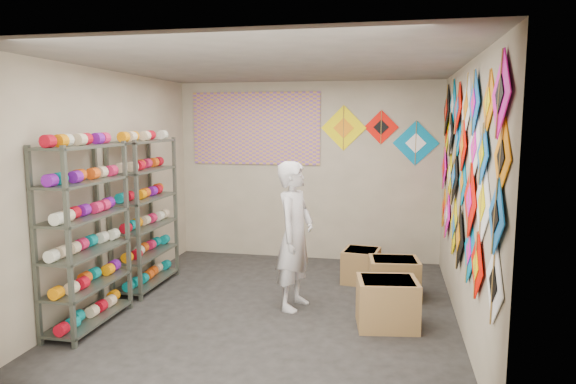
% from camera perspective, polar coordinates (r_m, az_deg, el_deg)
% --- Properties ---
extents(ground, '(4.50, 4.50, 0.00)m').
position_cam_1_polar(ground, '(5.98, -1.55, -12.80)').
color(ground, black).
extents(room_walls, '(4.50, 4.50, 4.50)m').
position_cam_1_polar(room_walls, '(5.61, -1.61, 3.10)').
color(room_walls, tan).
rests_on(room_walls, ground).
extents(shelf_rack_front, '(0.40, 1.10, 1.90)m').
position_cam_1_polar(shelf_rack_front, '(5.64, -21.62, -4.58)').
color(shelf_rack_front, '#4C5147').
rests_on(shelf_rack_front, ground).
extents(shelf_rack_back, '(0.40, 1.10, 1.90)m').
position_cam_1_polar(shelf_rack_back, '(6.74, -15.61, -2.34)').
color(shelf_rack_back, '#4C5147').
rests_on(shelf_rack_back, ground).
extents(string_spools, '(0.12, 2.36, 0.12)m').
position_cam_1_polar(string_spools, '(6.16, -18.38, -2.50)').
color(string_spools, '#E71D54').
rests_on(string_spools, ground).
extents(kite_wall_display, '(0.05, 4.25, 2.05)m').
position_cam_1_polar(kite_wall_display, '(5.55, 18.81, 2.52)').
color(kite_wall_display, white).
rests_on(kite_wall_display, room_walls).
extents(back_wall_kites, '(1.72, 0.02, 0.89)m').
position_cam_1_polar(back_wall_kites, '(7.69, 10.08, 6.42)').
color(back_wall_kites, '#FFE200').
rests_on(back_wall_kites, room_walls).
extents(poster, '(2.00, 0.01, 1.10)m').
position_cam_1_polar(poster, '(7.95, -3.61, 7.06)').
color(poster, '#784699').
rests_on(poster, room_walls).
extents(shopkeeper, '(0.78, 0.66, 1.67)m').
position_cam_1_polar(shopkeeper, '(5.79, 0.77, -4.86)').
color(shopkeeper, beige).
rests_on(shopkeeper, ground).
extents(carton_a, '(0.67, 0.59, 0.50)m').
position_cam_1_polar(carton_a, '(5.50, 10.96, -12.03)').
color(carton_a, brown).
rests_on(carton_a, ground).
extents(carton_b, '(0.63, 0.54, 0.48)m').
position_cam_1_polar(carton_b, '(6.39, 11.67, -9.35)').
color(carton_b, brown).
rests_on(carton_b, ground).
extents(carton_c, '(0.51, 0.55, 0.43)m').
position_cam_1_polar(carton_c, '(6.92, 8.12, -8.09)').
color(carton_c, brown).
rests_on(carton_c, ground).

